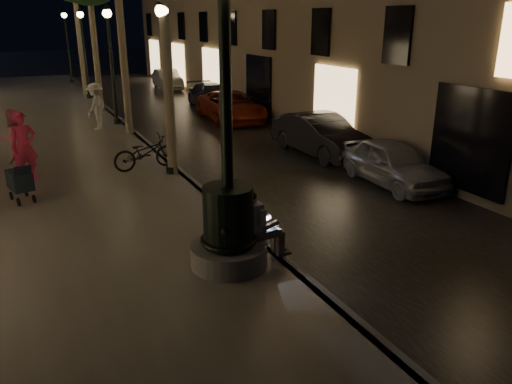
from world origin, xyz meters
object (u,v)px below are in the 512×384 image
lamp_curb_b (110,50)px  car_front (393,163)px  fountain_lamppost (228,213)px  pedestrian_red (24,146)px  lamp_curb_d (67,37)px  pedestrian_pink (13,139)px  bicycle (145,153)px  car_third (231,106)px  car_rear (212,96)px  stroller (20,180)px  lamp_curb_a (165,66)px  lamp_curb_c (83,42)px  car_fifth (168,79)px  pedestrian_white (96,106)px  seated_man_laptop (259,223)px  car_second (321,135)px

lamp_curb_b → car_front: bearing=-63.7°
fountain_lamppost → pedestrian_red: bearing=113.3°
lamp_curb_d → pedestrian_pink: size_ratio=2.68×
lamp_curb_b → bicycle: bearing=-94.3°
car_third → bicycle: (-5.60, -6.63, 0.04)m
car_front → car_rear: size_ratio=0.86×
stroller → car_third: bearing=27.1°
pedestrian_pink → car_front: bearing=128.2°
pedestrian_red → car_third: bearing=19.4°
lamp_curb_a → pedestrian_red: bearing=163.3°
lamp_curb_c → stroller: size_ratio=4.43×
fountain_lamppost → lamp_curb_a: size_ratio=1.08×
car_fifth → pedestrian_pink: (-9.52, -16.72, 0.46)m
lamp_curb_d → stroller: (-3.98, -24.72, -2.49)m
lamp_curb_c → car_rear: size_ratio=1.12×
car_front → pedestrian_red: pedestrian_red is taller
pedestrian_red → pedestrian_white: bearing=49.1°
car_rear → lamp_curb_a: bearing=-114.2°
seated_man_laptop → fountain_lamppost: bearing=-180.0°
pedestrian_red → car_second: bearing=-19.9°
pedestrian_red → bicycle: size_ratio=1.00×
car_rear → bicycle: bearing=-118.2°
pedestrian_red → fountain_lamppost: bearing=-82.6°
car_rear → car_third: bearing=-94.7°
lamp_curb_d → car_rear: (5.50, -13.00, -2.61)m
lamp_curb_c → car_third: bearing=-59.7°
pedestrian_red → car_fifth: bearing=47.0°
lamp_curb_c → car_fifth: lamp_curb_c is taller
lamp_curb_d → bicycle: lamp_curb_d is taller
lamp_curb_d → pedestrian_pink: 22.01m
lamp_curb_d → car_rear: bearing=-67.1°
pedestrian_pink → lamp_curb_b: bearing=-147.4°
lamp_curb_d → lamp_curb_b: bearing=-90.0°
pedestrian_red → lamp_curb_c: bearing=59.9°
bicycle → car_rear: bearing=-35.2°
car_front → car_second: (-0.07, 3.62, 0.07)m
lamp_curb_a → car_fifth: 20.13m
lamp_curb_b → car_fifth: bearing=63.8°
seated_man_laptop → pedestrian_white: pedestrian_white is taller
fountain_lamppost → pedestrian_white: size_ratio=2.82×
lamp_curb_c → car_second: (5.43, -15.51, -2.54)m
stroller → car_third: car_third is taller
car_front → lamp_curb_d: bearing=104.2°
stroller → pedestrian_red: pedestrian_red is taller
lamp_curb_b → car_rear: 6.79m
stroller → pedestrian_white: bearing=54.1°
lamp_curb_d → pedestrian_red: (-3.76, -22.87, -2.08)m
bicycle → fountain_lamppost: bearing=174.0°
lamp_curb_a → car_front: lamp_curb_a is taller
lamp_curb_c → car_second: 16.63m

